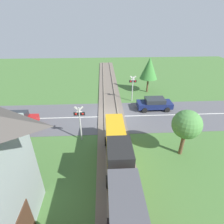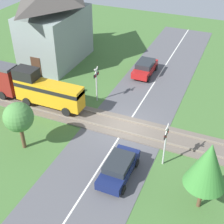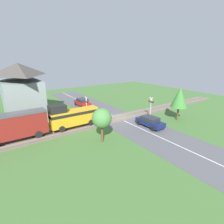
# 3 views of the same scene
# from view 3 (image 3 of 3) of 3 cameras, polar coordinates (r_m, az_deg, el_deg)

# --- Properties ---
(ground_plane) EXTENTS (60.00, 60.00, 0.00)m
(ground_plane) POSITION_cam_3_polar(r_m,az_deg,el_deg) (26.10, 2.09, -2.08)
(ground_plane) COLOR #426B33
(road_surface) EXTENTS (48.00, 6.40, 0.02)m
(road_surface) POSITION_cam_3_polar(r_m,az_deg,el_deg) (26.10, 2.09, -2.06)
(road_surface) COLOR #515156
(road_surface) RESTS_ON ground_plane
(track_bed) EXTENTS (2.80, 48.00, 0.24)m
(track_bed) POSITION_cam_3_polar(r_m,az_deg,el_deg) (26.08, 2.09, -1.94)
(track_bed) COLOR #665B51
(track_bed) RESTS_ON ground_plane
(train) EXTENTS (1.58, 19.38, 3.18)m
(train) POSITION_cam_3_polar(r_m,az_deg,el_deg) (20.85, -29.73, -4.09)
(train) COLOR gold
(train) RESTS_ON track_bed
(car_near_crossing) EXTENTS (3.88, 1.79, 1.36)m
(car_near_crossing) POSITION_cam_3_polar(r_m,az_deg,el_deg) (23.31, 12.31, -3.03)
(car_near_crossing) COLOR #141E4C
(car_near_crossing) RESTS_ON ground_plane
(car_far_side) EXTENTS (3.94, 1.82, 1.45)m
(car_far_side) POSITION_cam_3_polar(r_m,az_deg,el_deg) (32.79, -9.64, 3.15)
(car_far_side) COLOR #A81919
(car_far_side) RESTS_ON ground_plane
(crossing_signal_west_approach) EXTENTS (0.90, 0.18, 3.26)m
(crossing_signal_west_approach) POSITION_cam_3_polar(r_m,az_deg,el_deg) (25.99, 12.57, 2.22)
(crossing_signal_west_approach) COLOR #B7B7B7
(crossing_signal_west_approach) RESTS_ON ground_plane
(crossing_signal_east_approach) EXTENTS (0.90, 0.18, 3.26)m
(crossing_signal_east_approach) POSITION_cam_3_polar(r_m,az_deg,el_deg) (25.84, -8.35, 2.37)
(crossing_signal_east_approach) COLOR #B7B7B7
(crossing_signal_east_approach) RESTS_ON ground_plane
(station_building) EXTENTS (8.60, 5.30, 7.99)m
(station_building) POSITION_cam_3_polar(r_m,az_deg,el_deg) (28.75, -27.42, 5.83)
(station_building) COLOR gray
(station_building) RESTS_ON ground_plane
(pedestrian_by_station) EXTENTS (0.40, 0.40, 1.60)m
(pedestrian_by_station) POSITION_cam_3_polar(r_m,az_deg,el_deg) (24.36, -25.68, -3.50)
(pedestrian_by_station) COLOR #2D4C8E
(pedestrian_by_station) RESTS_ON ground_plane
(tree_by_station) EXTENTS (2.29, 2.29, 4.30)m
(tree_by_station) POSITION_cam_3_polar(r_m,az_deg,el_deg) (35.21, -29.63, 5.67)
(tree_by_station) COLOR brown
(tree_by_station) RESTS_ON ground_plane
(tree_roadside_hedge) EXTENTS (2.10, 2.10, 3.74)m
(tree_roadside_hedge) POSITION_cam_3_polar(r_m,az_deg,el_deg) (18.12, -3.34, -2.10)
(tree_roadside_hedge) COLOR brown
(tree_roadside_hedge) RESTS_ON ground_plane
(tree_beyond_track) EXTENTS (2.36, 2.36, 4.77)m
(tree_beyond_track) POSITION_cam_3_polar(r_m,az_deg,el_deg) (26.37, 21.22, 4.48)
(tree_beyond_track) COLOR brown
(tree_beyond_track) RESTS_ON ground_plane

